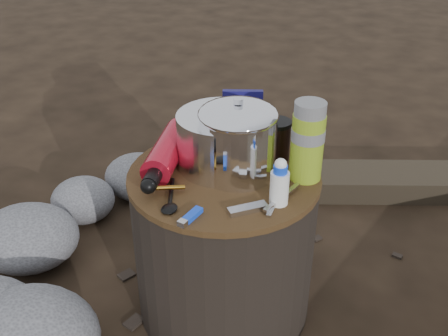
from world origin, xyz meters
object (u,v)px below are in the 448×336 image
at_px(stump, 224,244).
at_px(camping_pot, 238,139).
at_px(fuel_bottle, 168,151).
at_px(thermos, 307,142).
at_px(travel_mug, 276,140).

distance_m(stump, camping_pot, 0.33).
bearing_deg(fuel_bottle, thermos, -0.89).
bearing_deg(stump, travel_mug, 52.94).
bearing_deg(thermos, stump, -162.47).
xyz_separation_m(fuel_bottle, thermos, (0.36, 0.07, 0.06)).
relative_size(thermos, travel_mug, 1.88).
xyz_separation_m(stump, camping_pot, (0.03, 0.02, 0.33)).
bearing_deg(camping_pot, thermos, 14.10).
distance_m(stump, travel_mug, 0.33).
height_order(stump, camping_pot, camping_pot).
xyz_separation_m(camping_pot, thermos, (0.17, 0.04, 0.00)).
height_order(camping_pot, travel_mug, camping_pot).
xyz_separation_m(stump, thermos, (0.20, 0.06, 0.33)).
distance_m(thermos, travel_mug, 0.13).
distance_m(fuel_bottle, travel_mug, 0.29).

